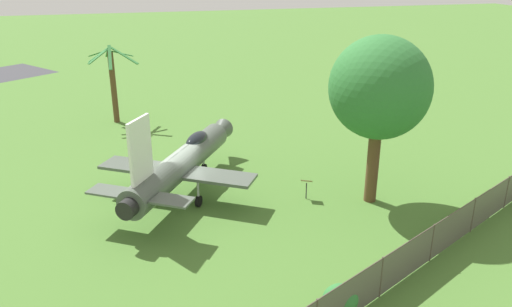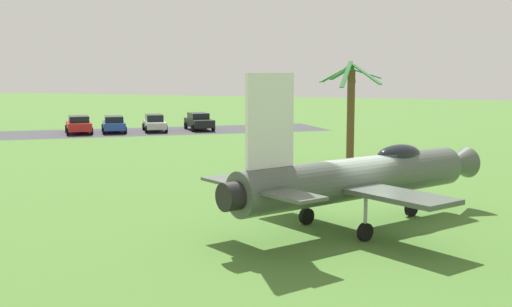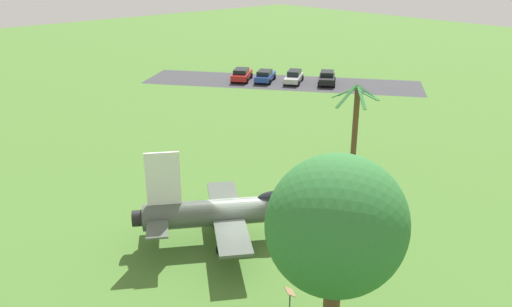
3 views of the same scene
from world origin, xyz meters
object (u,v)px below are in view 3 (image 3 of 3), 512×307
Objects in this scene: shade_tree at (336,226)px; parked_car_black at (327,78)px; parked_car_silver at (294,77)px; info_plaque at (290,295)px; display_jet at (243,209)px; parked_car_red at (242,74)px; palm_tree at (356,120)px; parked_car_blue at (265,76)px.

shade_tree is 46.43m from parked_car_black.
parked_car_black is 4.05m from parked_car_silver.
info_plaque is at bearing 9.70° from parked_car_silver.
display_jet is 9.79× the size of info_plaque.
shade_tree reaches higher than parked_car_red.
parked_car_silver is (-14.61, -20.88, -2.45)m from palm_tree.
parked_car_silver is 0.99× the size of parked_car_red.
palm_tree is 25.60m from parked_car_silver.
parked_car_black is (-17.03, -17.64, -2.41)m from palm_tree.
palm_tree is at bearing -150.81° from parked_car_red.
parked_car_red is at bearing -91.52° from parked_car_black.
parked_car_silver is (-31.14, -30.52, -0.09)m from info_plaque.
parked_car_blue is (-12.28, -23.61, -2.45)m from palm_tree.
parked_car_red is at bearing -127.17° from info_plaque.
parked_car_black is at bearing -134.01° from palm_tree.
parked_car_black is at bearing -86.45° from parked_car_blue.
display_jet is 10.85m from shade_tree.
parked_car_silver is (2.43, -3.24, -0.04)m from parked_car_black.
parked_car_black reaches higher than parked_car_red.
parked_car_black is (-31.12, -21.11, -1.04)m from display_jet.
shade_tree is 7.57× the size of info_plaque.
display_jet is 38.38m from parked_car_red.
parked_car_red is (-10.48, -25.98, -2.42)m from palm_tree.
palm_tree is 5.25× the size of info_plaque.
info_plaque is at bearing 30.26° from palm_tree.
shade_tree is 48.20m from parked_car_red.
info_plaque is (16.54, 9.65, -2.36)m from palm_tree.
parked_car_blue reaches higher than info_plaque.
shade_tree reaches higher than display_jet.
parked_car_black reaches higher than parked_car_silver.
display_jet is 14.57m from palm_tree.
palm_tree is 1.27× the size of parked_car_red.
palm_tree reaches higher than parked_car_red.
parked_car_silver is at bearing -92.78° from parked_car_black.
parked_car_black is (-34.63, -30.48, -5.25)m from shade_tree.
shade_tree reaches higher than parked_car_blue.
info_plaque is 43.26m from parked_car_black.
shade_tree is at bearing 36.12° from palm_tree.
display_jet is at bearing -110.59° from shade_tree.
parked_car_silver is 6.56m from parked_car_red.
parked_car_blue is at bearing -84.41° from parked_car_silver.
shade_tree is 1.95× the size of parked_car_black.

